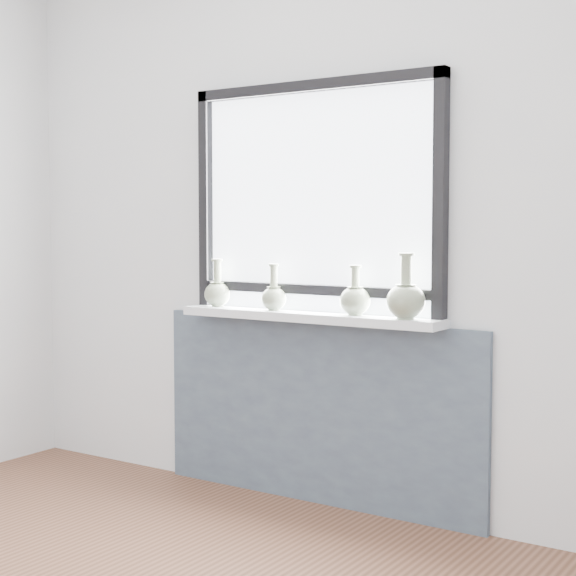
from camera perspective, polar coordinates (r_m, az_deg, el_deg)
The scene contains 8 objects.
back_wall at distance 4.08m, azimuth 2.02°, elevation 4.14°, with size 3.60×0.02×2.60m, color silver.
apron_panel at distance 4.15m, azimuth 1.77°, elevation -7.97°, with size 1.70×0.03×0.86m, color #4C5C6B.
windowsill at distance 4.02m, azimuth 1.26°, elevation -1.86°, with size 1.32×0.18×0.04m, color white.
window at distance 4.05m, azimuth 1.75°, elevation 6.14°, with size 1.30×0.06×1.05m.
vase_a at distance 4.32m, azimuth -4.58°, elevation -0.25°, with size 0.13×0.13×0.23m.
vase_b at distance 4.10m, azimuth -0.93°, elevation -0.53°, with size 0.12×0.12×0.22m.
vase_c at distance 3.89m, azimuth 4.36°, elevation -0.70°, with size 0.14×0.14×0.22m.
vase_d at distance 3.74m, azimuth 7.63°, elevation -0.68°, with size 0.16×0.16×0.28m.
Camera 1 is at (2.13, -1.67, 1.29)m, focal length 55.00 mm.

